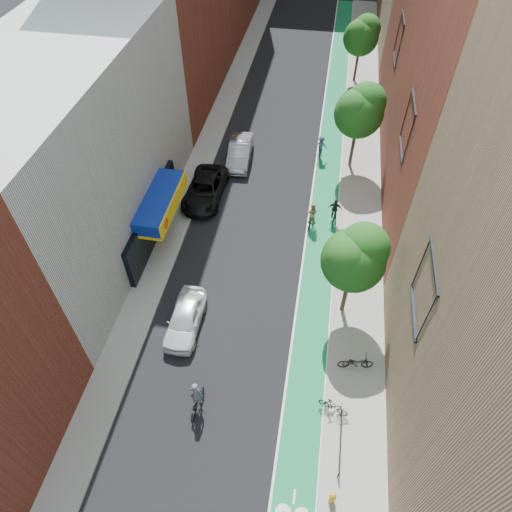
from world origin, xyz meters
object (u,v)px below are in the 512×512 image
at_px(parked_car_silver, 240,152).
at_px(cyclist_lane_far, 320,149).
at_px(cyclist_lead, 197,400).
at_px(cyclist_lane_near, 312,217).
at_px(parked_car_white, 185,318).
at_px(parked_car_black, 205,189).
at_px(cyclist_lane_mid, 334,214).
at_px(fire_hydrant, 332,498).

relative_size(parked_car_silver, cyclist_lane_far, 2.47).
bearing_deg(parked_car_silver, cyclist_lane_far, 8.77).
bearing_deg(cyclist_lead, cyclist_lane_near, -102.55).
bearing_deg(parked_car_white, cyclist_lead, -68.47).
xyz_separation_m(parked_car_black, cyclist_lane_near, (7.80, -1.70, 0.05)).
distance_m(parked_car_silver, cyclist_lead, 20.44).
relative_size(parked_car_white, cyclist_lane_far, 2.20).
bearing_deg(parked_car_silver, cyclist_lead, -88.93).
bearing_deg(parked_car_black, cyclist_lane_mid, -5.61).
relative_size(parked_car_silver, fire_hydrant, 5.75).
distance_m(cyclist_lane_near, fire_hydrant, 17.17).
height_order(parked_car_silver, cyclist_lead, cyclist_lead).
bearing_deg(fire_hydrant, cyclist_lead, 154.52).
height_order(cyclist_lane_mid, cyclist_lane_far, cyclist_lane_mid).
height_order(cyclist_lane_near, cyclist_lane_mid, cyclist_lane_mid).
height_order(parked_car_white, cyclist_lane_far, cyclist_lane_far).
bearing_deg(cyclist_lane_mid, cyclist_lane_far, -72.44).
xyz_separation_m(parked_car_black, parked_car_silver, (1.60, 4.87, 0.03)).
height_order(parked_car_black, cyclist_lead, cyclist_lead).
bearing_deg(parked_car_white, parked_car_silver, 89.28).
bearing_deg(cyclist_lane_near, parked_car_black, -1.54).
distance_m(cyclist_lane_near, cyclist_lane_mid, 1.64).
bearing_deg(cyclist_lane_near, cyclist_lead, 83.17).
bearing_deg(parked_car_black, cyclist_lead, -76.81).
bearing_deg(parked_car_silver, cyclist_lane_near, -50.70).
xyz_separation_m(parked_car_black, cyclist_lane_mid, (9.30, -1.03, -0.02)).
distance_m(parked_car_white, cyclist_lead, 4.85).
relative_size(parked_car_white, cyclist_lead, 1.98).
height_order(parked_car_white, cyclist_lane_mid, cyclist_lane_mid).
relative_size(cyclist_lead, cyclist_lane_near, 1.11).
bearing_deg(fire_hydrant, parked_car_black, 118.56).
height_order(parked_car_white, cyclist_lead, cyclist_lead).
xyz_separation_m(parked_car_white, parked_car_black, (-1.60, 11.00, 0.03)).
relative_size(parked_car_black, cyclist_lead, 2.53).
bearing_deg(cyclist_lane_far, parked_car_black, 37.43).
bearing_deg(parked_car_silver, parked_car_black, -112.28).
xyz_separation_m(parked_car_black, cyclist_lane_far, (7.80, 6.28, 0.11)).
bearing_deg(parked_car_silver, fire_hydrant, -74.08).
relative_size(cyclist_lead, fire_hydrant, 2.58).
bearing_deg(cyclist_lane_far, cyclist_lane_near, 88.58).
relative_size(parked_car_white, parked_car_silver, 0.89).
distance_m(parked_car_black, parked_car_silver, 5.12).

